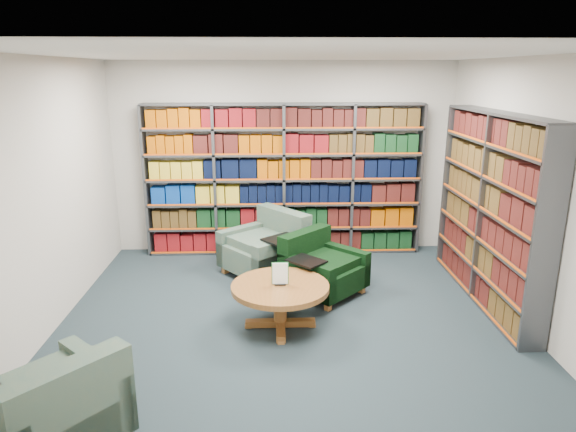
{
  "coord_description": "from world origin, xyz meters",
  "views": [
    {
      "loc": [
        -0.2,
        -5.04,
        2.65
      ],
      "look_at": [
        0.0,
        0.6,
        1.05
      ],
      "focal_mm": 32.0,
      "sensor_mm": 36.0,
      "label": 1
    }
  ],
  "objects_px": {
    "chair_green_right": "(319,269)",
    "chair_teal_front": "(56,412)",
    "chair_teal_left": "(269,249)",
    "coffee_table": "(280,293)"
  },
  "relations": [
    {
      "from": "chair_green_right",
      "to": "chair_teal_front",
      "type": "height_order",
      "value": "chair_teal_front"
    },
    {
      "from": "chair_teal_left",
      "to": "coffee_table",
      "type": "distance_m",
      "value": 1.58
    },
    {
      "from": "chair_teal_left",
      "to": "coffee_table",
      "type": "height_order",
      "value": "chair_teal_left"
    },
    {
      "from": "chair_green_right",
      "to": "coffee_table",
      "type": "height_order",
      "value": "chair_green_right"
    },
    {
      "from": "chair_green_right",
      "to": "chair_teal_front",
      "type": "xyz_separation_m",
      "value": [
        -2.13,
        -2.7,
        0.02
      ]
    },
    {
      "from": "chair_teal_left",
      "to": "chair_teal_front",
      "type": "relative_size",
      "value": 1.05
    },
    {
      "from": "chair_teal_left",
      "to": "chair_teal_front",
      "type": "xyz_separation_m",
      "value": [
        -1.51,
        -3.37,
        -0.02
      ]
    },
    {
      "from": "coffee_table",
      "to": "chair_green_right",
      "type": "bearing_deg",
      "value": 61.25
    },
    {
      "from": "chair_teal_left",
      "to": "chair_green_right",
      "type": "bearing_deg",
      "value": -47.16
    },
    {
      "from": "chair_green_right",
      "to": "chair_teal_front",
      "type": "bearing_deg",
      "value": -128.24
    }
  ]
}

